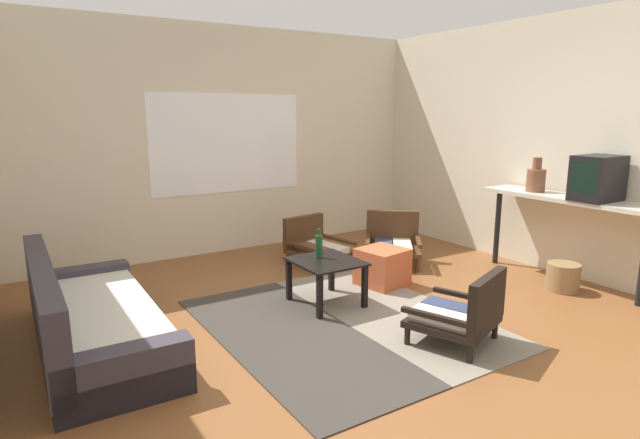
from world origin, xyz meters
The scene contains 15 objects.
ground_plane centered at (0.00, 0.00, 0.00)m, with size 7.80×7.80×0.00m, color brown.
far_wall_with_window centered at (0.00, 3.06, 1.35)m, with size 5.60×0.13×2.70m.
side_wall_right centered at (2.66, 0.30, 1.35)m, with size 0.12×6.60×2.70m, color beige.
area_rug centered at (-0.13, 0.35, 0.01)m, with size 2.01×2.40×0.01m.
couch centered at (-1.96, 0.99, 0.21)m, with size 0.84×2.06×0.68m.
coffee_table centered at (-0.01, 0.80, 0.33)m, with size 0.55×0.61×0.41m.
armchair_by_window centered at (0.57, 1.93, 0.22)m, with size 0.65×0.71×0.53m.
armchair_striped_foreground centered at (0.39, -0.44, 0.26)m, with size 0.74×0.74×0.58m.
armchair_corner centered at (1.33, 1.47, 0.27)m, with size 0.82×0.82×0.58m.
ottoman_orange centered at (0.74, 0.93, 0.19)m, with size 0.42×0.42×0.38m, color #BC5633.
console_shelf centered at (2.34, 0.06, 0.79)m, with size 0.43×1.70×0.89m.
crt_television centered at (2.34, -0.24, 1.10)m, with size 0.45×0.32×0.42m.
clay_vase centered at (2.34, 0.41, 1.02)m, with size 0.19×0.19×0.36m.
glass_bottle centered at (-0.02, 0.91, 0.52)m, with size 0.06×0.06×0.27m.
wicker_basket centered at (2.14, -0.12, 0.13)m, with size 0.31×0.31×0.27m, color olive.
Camera 1 is at (-2.43, -2.92, 1.72)m, focal length 29.10 mm.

